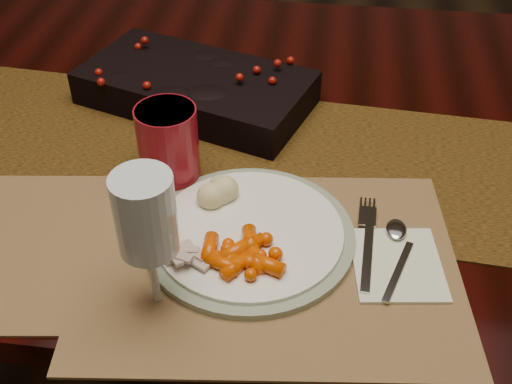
# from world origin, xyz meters

# --- Properties ---
(floor) EXTENTS (5.00, 5.00, 0.00)m
(floor) POSITION_xyz_m (0.00, 0.00, 0.00)
(floor) COLOR black
(floor) RESTS_ON ground
(dining_table) EXTENTS (1.80, 1.00, 0.75)m
(dining_table) POSITION_xyz_m (0.00, 0.00, 0.38)
(dining_table) COLOR black
(dining_table) RESTS_ON floor
(table_runner) EXTENTS (1.73, 0.47, 0.00)m
(table_runner) POSITION_xyz_m (-0.01, -0.10, 0.75)
(table_runner) COLOR black
(table_runner) RESTS_ON dining_table
(centerpiece) EXTENTS (0.43, 0.31, 0.08)m
(centerpiece) POSITION_xyz_m (-0.15, 0.04, 0.79)
(centerpiece) COLOR black
(centerpiece) RESTS_ON table_runner
(placemat_main) EXTENTS (0.53, 0.41, 0.00)m
(placemat_main) POSITION_xyz_m (0.02, -0.33, 0.75)
(placemat_main) COLOR #89654F
(placemat_main) RESTS_ON dining_table
(placemat_second) EXTENTS (0.44, 0.35, 0.00)m
(placemat_second) POSITION_xyz_m (-0.22, -0.33, 0.75)
(placemat_second) COLOR brown
(placemat_second) RESTS_ON dining_table
(dinner_plate) EXTENTS (0.37, 0.37, 0.02)m
(dinner_plate) POSITION_xyz_m (-0.01, -0.29, 0.76)
(dinner_plate) COLOR white
(dinner_plate) RESTS_ON placemat_main
(baby_carrots) EXTENTS (0.12, 0.11, 0.02)m
(baby_carrots) POSITION_xyz_m (-0.01, -0.35, 0.78)
(baby_carrots) COLOR #D34400
(baby_carrots) RESTS_ON dinner_plate
(mashed_potatoes) EXTENTS (0.09, 0.09, 0.04)m
(mashed_potatoes) POSITION_xyz_m (-0.05, -0.24, 0.79)
(mashed_potatoes) COLOR tan
(mashed_potatoes) RESTS_ON dinner_plate
(turkey_shreds) EXTENTS (0.08, 0.07, 0.01)m
(turkey_shreds) POSITION_xyz_m (-0.08, -0.36, 0.78)
(turkey_shreds) COLOR tan
(turkey_shreds) RESTS_ON dinner_plate
(napkin) EXTENTS (0.13, 0.14, 0.00)m
(napkin) POSITION_xyz_m (0.19, -0.32, 0.76)
(napkin) COLOR silver
(napkin) RESTS_ON placemat_main
(fork) EXTENTS (0.03, 0.16, 0.00)m
(fork) POSITION_xyz_m (0.15, -0.29, 0.76)
(fork) COLOR #B9B7C7
(fork) RESTS_ON napkin
(spoon) EXTENTS (0.07, 0.14, 0.00)m
(spoon) POSITION_xyz_m (0.19, -0.31, 0.76)
(spoon) COLOR #B3B4D5
(spoon) RESTS_ON napkin
(red_cup) EXTENTS (0.10, 0.10, 0.12)m
(red_cup) POSITION_xyz_m (-0.15, -0.18, 0.81)
(red_cup) COLOR maroon
(red_cup) RESTS_ON placemat_main
(wine_glass) EXTENTS (0.09, 0.09, 0.19)m
(wine_glass) POSITION_xyz_m (-0.11, -0.42, 0.85)
(wine_glass) COLOR white
(wine_glass) RESTS_ON dining_table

